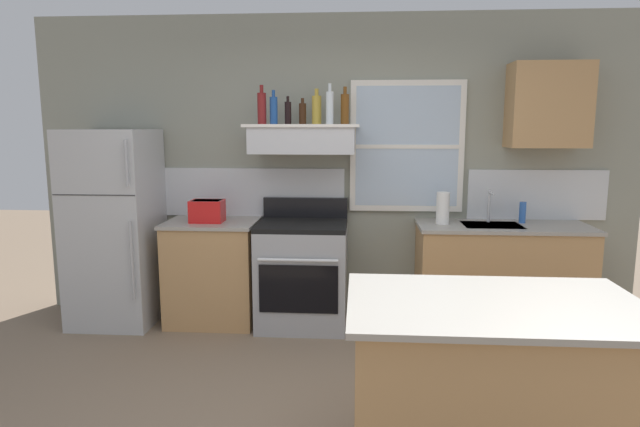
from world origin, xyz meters
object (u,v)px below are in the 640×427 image
bottle_red_label_wine (262,108)px  bottle_clear_tall (330,107)px  kitchen_island (491,391)px  bottle_brown_stout (303,113)px  dish_soap_bottle (523,212)px  bottle_champagne_gold_foil (317,109)px  bottle_amber_wine (345,108)px  toaster (207,211)px  paper_towel_roll (443,208)px  refrigerator (115,228)px  stove_range (303,273)px  bottle_blue_liqueur (274,110)px  bottle_balsamic_dark (288,112)px

bottle_red_label_wine → bottle_clear_tall: (0.57, 0.01, 0.00)m
bottle_clear_tall → kitchen_island: 2.69m
bottle_brown_stout → dish_soap_bottle: bearing=-0.1°
dish_soap_bottle → bottle_brown_stout: bearing=179.9°
bottle_clear_tall → bottle_brown_stout: bearing=160.7°
bottle_champagne_gold_foil → bottle_amber_wine: bottle_amber_wine is taller
bottle_amber_wine → dish_soap_bottle: bearing=0.2°
bottle_red_label_wine → bottle_clear_tall: 0.57m
toaster → kitchen_island: 2.86m
toaster → bottle_red_label_wine: 1.00m
bottle_champagne_gold_foil → dish_soap_bottle: (1.77, 0.00, -0.87)m
bottle_amber_wine → paper_towel_roll: bottle_amber_wine is taller
refrigerator → stove_range: refrigerator is taller
bottle_blue_liqueur → bottle_balsamic_dark: bearing=15.9°
bottle_balsamic_dark → dish_soap_bottle: bottle_balsamic_dark is taller
bottle_balsamic_dark → stove_range: bearing=-37.1°
bottle_champagne_gold_foil → dish_soap_bottle: size_ratio=1.66×
refrigerator → dish_soap_bottle: bearing=2.6°
toaster → bottle_champagne_gold_foil: bottle_champagne_gold_foil is taller
bottle_blue_liqueur → toaster: bearing=-172.3°
stove_range → bottle_champagne_gold_foil: size_ratio=3.66×
bottle_clear_tall → paper_towel_roll: (0.96, -0.02, -0.84)m
refrigerator → bottle_blue_liqueur: size_ratio=6.02×
bottle_champagne_gold_foil → bottle_clear_tall: size_ratio=0.89×
dish_soap_bottle → bottle_blue_liqueur: bearing=-178.0°
bottle_blue_liqueur → paper_towel_roll: bearing=-1.0°
bottle_balsamic_dark → paper_towel_roll: 1.54m
bottle_clear_tall → dish_soap_bottle: (1.65, 0.08, -0.89)m
bottle_blue_liqueur → paper_towel_roll: bottle_blue_liqueur is taller
bottle_amber_wine → kitchen_island: bottle_amber_wine is taller
refrigerator → bottle_red_label_wine: bottle_red_label_wine is taller
bottle_champagne_gold_foil → kitchen_island: 2.79m
toaster → bottle_clear_tall: bottle_clear_tall is taller
bottle_blue_liqueur → bottle_clear_tall: size_ratio=0.85×
refrigerator → stove_range: size_ratio=1.56×
bottle_clear_tall → kitchen_island: size_ratio=0.24×
kitchen_island → bottle_balsamic_dark: bearing=120.6°
stove_range → dish_soap_bottle: 1.96m
paper_towel_roll → dish_soap_bottle: size_ratio=1.50×
bottle_blue_liqueur → paper_towel_roll: size_ratio=1.05×
stove_range → bottle_brown_stout: (-0.01, 0.14, 1.37)m
stove_range → bottle_blue_liqueur: bottle_blue_liqueur is taller
refrigerator → toaster: refrigerator is taller
bottle_red_label_wine → dish_soap_bottle: size_ratio=1.80×
paper_towel_roll → kitchen_island: bearing=-91.6°
stove_range → paper_towel_roll: paper_towel_roll is taller
bottle_blue_liqueur → bottle_balsamic_dark: size_ratio=1.21×
refrigerator → bottle_brown_stout: bearing=5.7°
bottle_red_label_wine → bottle_amber_wine: bottle_red_label_wine is taller
toaster → stove_range: (0.82, 0.02, -0.54)m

